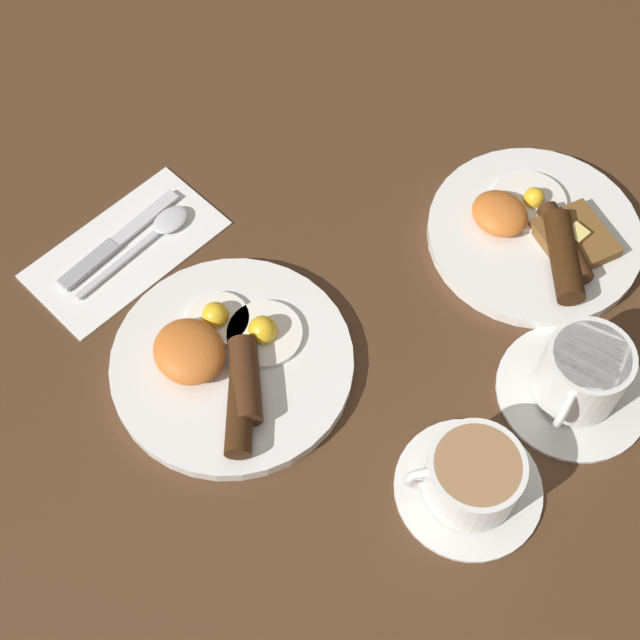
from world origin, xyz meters
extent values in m
plane|color=#4C301C|center=(0.00, 0.00, 0.00)|extent=(3.00, 3.00, 0.00)
cylinder|color=white|center=(0.00, 0.00, 0.01)|extent=(0.25, 0.25, 0.01)
cylinder|color=white|center=(-0.04, 0.02, 0.02)|extent=(0.06, 0.06, 0.01)
sphere|color=yellow|center=(-0.05, 0.02, 0.03)|extent=(0.03, 0.03, 0.03)
cylinder|color=white|center=(0.00, 0.04, 0.02)|extent=(0.08, 0.08, 0.01)
sphere|color=yellow|center=(0.00, 0.04, 0.03)|extent=(0.03, 0.03, 0.03)
ellipsoid|color=orange|center=(-0.03, -0.03, 0.03)|extent=(0.08, 0.07, 0.03)
cylinder|color=#371E0C|center=(0.05, -0.02, 0.03)|extent=(0.10, 0.09, 0.03)
cylinder|color=#422311|center=(0.03, -0.01, 0.03)|extent=(0.09, 0.07, 0.03)
cylinder|color=white|center=(0.09, 0.35, 0.01)|extent=(0.24, 0.24, 0.01)
cylinder|color=white|center=(0.06, 0.37, 0.02)|extent=(0.08, 0.08, 0.01)
sphere|color=yellow|center=(0.07, 0.37, 0.03)|extent=(0.02, 0.02, 0.02)
ellipsoid|color=orange|center=(0.06, 0.33, 0.03)|extent=(0.06, 0.06, 0.03)
cylinder|color=#341C0B|center=(0.14, 0.34, 0.03)|extent=(0.10, 0.09, 0.03)
cylinder|color=#3C200E|center=(0.13, 0.35, 0.03)|extent=(0.10, 0.06, 0.02)
cube|color=brown|center=(0.13, 0.37, 0.02)|extent=(0.09, 0.09, 0.01)
cube|color=#F4E072|center=(0.13, 0.37, 0.03)|extent=(0.02, 0.02, 0.01)
cylinder|color=white|center=(0.25, 0.09, 0.00)|extent=(0.14, 0.14, 0.01)
cylinder|color=white|center=(0.25, 0.09, 0.04)|extent=(0.09, 0.09, 0.06)
cylinder|color=#9E7047|center=(0.25, 0.09, 0.06)|extent=(0.08, 0.08, 0.00)
torus|color=white|center=(0.22, 0.05, 0.04)|extent=(0.03, 0.04, 0.04)
cylinder|color=white|center=(0.25, 0.24, 0.00)|extent=(0.15, 0.15, 0.01)
cylinder|color=white|center=(0.25, 0.24, 0.04)|extent=(0.08, 0.08, 0.07)
cylinder|color=#9E7047|center=(0.25, 0.24, 0.08)|extent=(0.07, 0.07, 0.00)
torus|color=white|center=(0.26, 0.20, 0.05)|extent=(0.02, 0.05, 0.05)
cube|color=white|center=(-0.19, 0.00, 0.00)|extent=(0.13, 0.22, 0.01)
cube|color=silver|center=(-0.21, 0.04, 0.01)|extent=(0.03, 0.09, 0.00)
cube|color=#9E9EA3|center=(-0.20, -0.04, 0.01)|extent=(0.03, 0.08, 0.01)
ellipsoid|color=silver|center=(-0.19, 0.06, 0.01)|extent=(0.04, 0.05, 0.01)
cube|color=silver|center=(-0.18, -0.02, 0.01)|extent=(0.02, 0.11, 0.00)
camera|label=1|loc=(0.37, -0.21, 0.81)|focal=50.00mm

